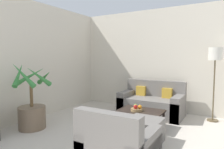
# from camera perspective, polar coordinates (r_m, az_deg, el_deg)

# --- Properties ---
(wall_back) EXTENTS (8.26, 0.06, 2.70)m
(wall_back) POSITION_cam_1_polar(r_m,az_deg,el_deg) (5.28, 24.70, 3.70)
(wall_back) COLOR beige
(wall_back) RESTS_ON ground_plane
(potted_palm) EXTENTS (0.81, 0.79, 1.34)m
(potted_palm) POSITION_cam_1_polar(r_m,az_deg,el_deg) (4.34, -21.89, -9.16)
(potted_palm) COLOR brown
(potted_palm) RESTS_ON ground_plane
(sofa_loveseat) EXTENTS (1.51, 0.79, 0.84)m
(sofa_loveseat) POSITION_cam_1_polar(r_m,az_deg,el_deg) (5.06, 11.22, -8.14)
(sofa_loveseat) COLOR slate
(sofa_loveseat) RESTS_ON ground_plane
(floor_lamp) EXTENTS (0.29, 0.29, 1.64)m
(floor_lamp) POSITION_cam_1_polar(r_m,az_deg,el_deg) (4.92, 27.38, 3.84)
(floor_lamp) COLOR brown
(floor_lamp) RESTS_ON ground_plane
(coffee_table) EXTENTS (0.87, 0.61, 0.36)m
(coffee_table) POSITION_cam_1_polar(r_m,az_deg,el_deg) (4.13, 8.21, -10.71)
(coffee_table) COLOR black
(coffee_table) RESTS_ON ground_plane
(fruit_bowl) EXTENTS (0.23, 0.23, 0.05)m
(fruit_bowl) POSITION_cam_1_polar(r_m,az_deg,el_deg) (4.07, 7.03, -9.95)
(fruit_bowl) COLOR #997A4C
(fruit_bowl) RESTS_ON coffee_table
(apple_red) EXTENTS (0.08, 0.08, 0.08)m
(apple_red) POSITION_cam_1_polar(r_m,az_deg,el_deg) (4.02, 6.77, -9.15)
(apple_red) COLOR red
(apple_red) RESTS_ON fruit_bowl
(apple_green) EXTENTS (0.08, 0.08, 0.08)m
(apple_green) POSITION_cam_1_polar(r_m,az_deg,el_deg) (4.11, 6.78, -8.88)
(apple_green) COLOR olive
(apple_green) RESTS_ON fruit_bowl
(orange_fruit) EXTENTS (0.08, 0.08, 0.08)m
(orange_fruit) POSITION_cam_1_polar(r_m,az_deg,el_deg) (4.05, 7.97, -9.11)
(orange_fruit) COLOR orange
(orange_fruit) RESTS_ON fruit_bowl
(armchair) EXTENTS (0.86, 0.83, 0.80)m
(armchair) POSITION_cam_1_polar(r_m,az_deg,el_deg) (2.73, 1.97, -20.20)
(armchair) COLOR slate
(armchair) RESTS_ON ground_plane
(ottoman) EXTENTS (0.55, 0.54, 0.40)m
(ottoman) POSITION_cam_1_polar(r_m,az_deg,el_deg) (3.50, 9.30, -15.56)
(ottoman) COLOR slate
(ottoman) RESTS_ON ground_plane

